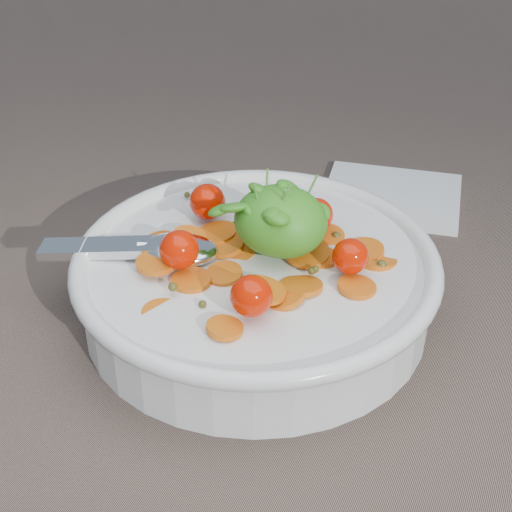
% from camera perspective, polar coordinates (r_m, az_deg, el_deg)
% --- Properties ---
extents(ground, '(6.00, 6.00, 0.00)m').
position_cam_1_polar(ground, '(0.67, 1.65, -3.80)').
color(ground, '#7B6557').
rests_on(ground, ground).
extents(bowl, '(0.32, 0.30, 0.13)m').
position_cam_1_polar(bowl, '(0.64, 0.00, -1.75)').
color(bowl, white).
rests_on(bowl, ground).
extents(napkin, '(0.16, 0.14, 0.01)m').
position_cam_1_polar(napkin, '(0.84, 9.83, 4.31)').
color(napkin, white).
rests_on(napkin, ground).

